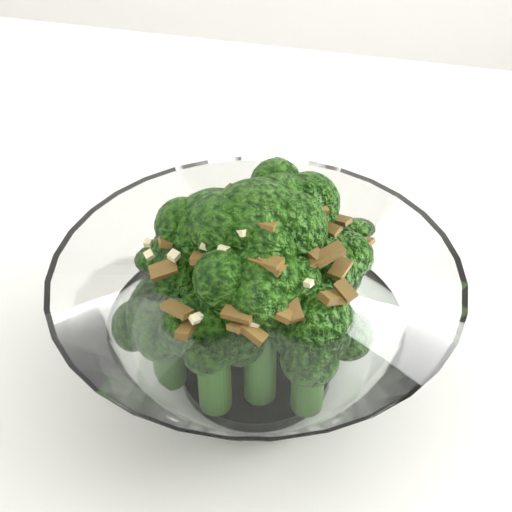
{
  "coord_description": "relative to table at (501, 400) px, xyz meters",
  "views": [
    {
      "loc": [
        -0.23,
        -0.34,
        1.13
      ],
      "look_at": [
        -0.2,
        -0.0,
        0.85
      ],
      "focal_mm": 55.0,
      "sensor_mm": 36.0,
      "label": 1
    }
  ],
  "objects": [
    {
      "name": "table",
      "position": [
        0.0,
        0.0,
        0.0
      ],
      "size": [
        1.39,
        1.14,
        0.75
      ],
      "color": "white",
      "rests_on": "ground"
    },
    {
      "name": "broccoli_dish",
      "position": [
        -0.18,
        -0.02,
        0.12
      ],
      "size": [
        0.24,
        0.24,
        0.15
      ],
      "color": "white",
      "rests_on": "table"
    }
  ]
}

